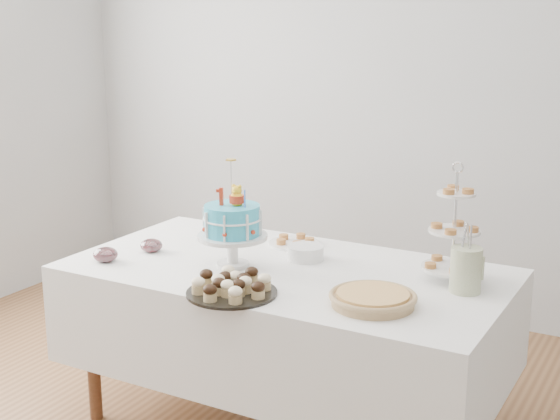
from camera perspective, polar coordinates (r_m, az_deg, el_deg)
The scene contains 11 objects.
walls at distance 3.05m, azimuth -2.25°, elevation 4.60°, with size 5.04×4.04×2.70m.
table at distance 3.52m, azimuth 0.45°, elevation -7.78°, with size 1.92×1.02×0.77m.
birthday_cake at distance 3.43m, azimuth -3.49°, elevation -2.06°, with size 0.31×0.31×0.48m.
cupcake_tray at distance 3.11m, azimuth -3.56°, elevation -5.47°, with size 0.37×0.37×0.08m.
pie at distance 3.01m, azimuth 6.80°, elevation -6.42°, with size 0.34×0.34×0.05m.
tiered_stand at distance 3.30m, azimuth 12.63°, elevation -1.56°, with size 0.26×0.26×0.51m.
plate_stack at distance 3.55m, azimuth 1.87°, elevation -3.14°, with size 0.17×0.17×0.06m.
pastry_plate at distance 3.78m, azimuth 1.07°, elevation -2.32°, with size 0.25×0.25×0.04m.
jam_bowl_a at distance 3.60m, azimuth -12.64°, elevation -3.22°, with size 0.11×0.11×0.07m.
jam_bowl_b at distance 3.71m, azimuth -9.39°, elevation -2.59°, with size 0.10×0.10×0.06m.
utensil_pitcher at distance 3.20m, azimuth 13.45°, elevation -4.15°, with size 0.13×0.13×0.28m.
Camera 1 is at (1.57, -2.56, 1.84)m, focal length 50.00 mm.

